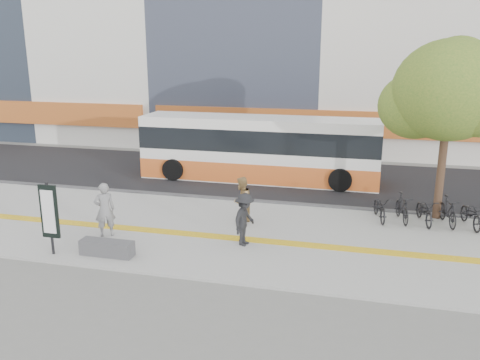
% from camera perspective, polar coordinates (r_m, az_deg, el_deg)
% --- Properties ---
extents(ground, '(120.00, 120.00, 0.00)m').
position_cam_1_polar(ground, '(15.27, -4.12, -8.10)').
color(ground, slate).
rests_on(ground, ground).
extents(sidewalk, '(40.00, 7.00, 0.08)m').
position_cam_1_polar(sidewalk, '(16.58, -2.50, -6.01)').
color(sidewalk, gray).
rests_on(sidewalk, ground).
extents(tactile_strip, '(40.00, 0.45, 0.01)m').
position_cam_1_polar(tactile_strip, '(16.11, -3.01, -6.48)').
color(tactile_strip, gold).
rests_on(tactile_strip, sidewalk).
extents(street, '(40.00, 8.00, 0.06)m').
position_cam_1_polar(street, '(23.52, 2.72, 0.33)').
color(street, black).
rests_on(street, ground).
extents(curb, '(40.00, 0.25, 0.14)m').
position_cam_1_polar(curb, '(19.76, 0.40, -2.40)').
color(curb, '#3D3D40').
rests_on(curb, ground).
extents(bench, '(1.60, 0.45, 0.45)m').
position_cam_1_polar(bench, '(15.13, -15.07, -7.57)').
color(bench, '#3D3D40').
rests_on(bench, sidewalk).
extents(signboard, '(0.55, 0.10, 2.20)m').
position_cam_1_polar(signboard, '(15.36, -21.13, -3.52)').
color(signboard, black).
rests_on(signboard, sidewalk).
extents(street_tree, '(4.40, 3.80, 6.31)m').
position_cam_1_polar(street_tree, '(18.39, 22.87, 9.27)').
color(street_tree, '#3C261B').
rests_on(street_tree, sidewalk).
extents(bus, '(10.82, 2.57, 2.88)m').
position_cam_1_polar(bus, '(22.76, 2.18, 3.42)').
color(bus, silver).
rests_on(bus, street).
extents(bicycle_row, '(4.57, 1.77, 0.99)m').
position_cam_1_polar(bicycle_row, '(18.33, 21.57, -3.33)').
color(bicycle_row, black).
rests_on(bicycle_row, sidewalk).
extents(seated_woman, '(0.77, 0.72, 1.78)m').
position_cam_1_polar(seated_woman, '(16.42, -15.32, -3.32)').
color(seated_woman, black).
rests_on(seated_woman, sidewalk).
extents(pedestrian_tan, '(0.70, 0.87, 1.67)m').
position_cam_1_polar(pedestrian_tan, '(16.91, 0.18, -2.42)').
color(pedestrian_tan, '#987746').
rests_on(pedestrian_tan, sidewalk).
extents(pedestrian_dark, '(0.84, 1.18, 1.65)m').
position_cam_1_polar(pedestrian_dark, '(15.15, 0.53, -4.57)').
color(pedestrian_dark, black).
rests_on(pedestrian_dark, sidewalk).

